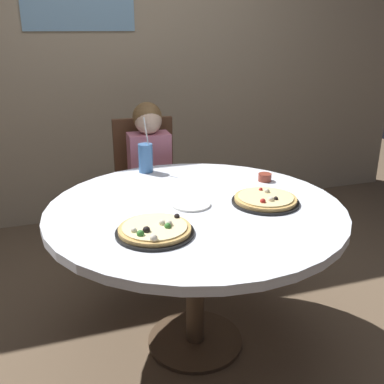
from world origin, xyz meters
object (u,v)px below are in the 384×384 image
Objects in this scene: pizza_veggie at (265,200)px; plate_small at (191,204)px; diner_child at (153,198)px; pizza_cheese at (155,230)px; chair_wooden at (147,182)px; soda_cup at (146,158)px; sauce_bowl at (265,177)px; dining_table at (195,223)px.

pizza_veggie is 1.73× the size of plate_small.
diner_child is 3.47× the size of pizza_cheese.
pizza_veggie is at bearing 15.82° from pizza_cheese.
chair_wooden is 5.28× the size of plate_small.
pizza_cheese reaches higher than pizza_veggie.
sauce_bowl is at bearing -32.27° from soda_cup.
diner_child is at bearing 77.10° from pizza_cheese.
dining_table is 4.40× the size of soda_cup.
pizza_cheese is (-0.25, -0.23, 0.10)m from dining_table.
soda_cup reaches higher than pizza_veggie.
pizza_veggie is 0.77m from soda_cup.
pizza_cheese is (-0.25, -1.25, 0.24)m from chair_wooden.
chair_wooden is 13.57× the size of sauce_bowl.
diner_child is 3.52× the size of soda_cup.
diner_child is 1.13m from pizza_cheese.
chair_wooden reaches higher than dining_table.
diner_child is at bearing 89.02° from plate_small.
dining_table is 7.51× the size of plate_small.
diner_child reaches higher than dining_table.
chair_wooden is at bearing 77.30° from soda_cup.
soda_cup reaches higher than dining_table.
diner_child is at bearing -91.77° from chair_wooden.
dining_table is 1.03m from chair_wooden.
chair_wooden reaches higher than sauce_bowl.
soda_cup is at bearing 99.70° from dining_table.
diner_child reaches higher than plate_small.
pizza_cheese is at bearing -133.37° from plate_small.
soda_cup is at bearing 79.46° from pizza_cheese.
diner_child reaches higher than sauce_bowl.
dining_table is 0.35m from pizza_cheese.
diner_child reaches higher than soda_cup.
dining_table is 4.35× the size of pizza_veggie.
diner_child reaches higher than chair_wooden.
soda_cup is 0.66m from sauce_bowl.
chair_wooden reaches higher than pizza_veggie.
chair_wooden is at bearing 89.83° from dining_table.
plate_small is at bearing 46.63° from pizza_cheese.
chair_wooden is 1.29m from pizza_cheese.
dining_table is 0.60m from soda_cup.
pizza_veggie is 0.34m from plate_small.
dining_table is 0.86m from diner_child.
chair_wooden reaches higher than plate_small.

